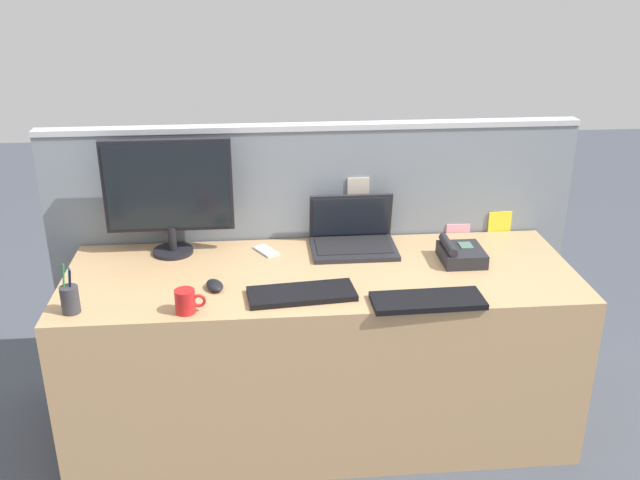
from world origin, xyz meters
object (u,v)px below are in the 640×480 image
object	(u,v)px
pen_cup	(70,299)
desktop_monitor	(168,190)
keyboard_spare	(428,301)
computer_mouse_right_hand	(215,285)
coffee_mug	(186,301)
laptop	(353,236)
keyboard_main	(302,294)
desk_phone	(460,254)
cell_phone_silver_slab	(266,251)

from	to	relation	value
pen_cup	desktop_monitor	bearing A→B (deg)	58.63
keyboard_spare	computer_mouse_right_hand	bearing A→B (deg)	165.13
coffee_mug	laptop	bearing A→B (deg)	38.61
laptop	pen_cup	bearing A→B (deg)	-155.30
keyboard_main	pen_cup	size ratio (longest dim) A/B	2.13
desktop_monitor	computer_mouse_right_hand	bearing A→B (deg)	-62.45
desktop_monitor	keyboard_spare	bearing A→B (deg)	-29.62
laptop	pen_cup	xyz separation A→B (m)	(-1.08, -0.50, 0.00)
desk_phone	keyboard_spare	world-z (taller)	desk_phone
cell_phone_silver_slab	coffee_mug	size ratio (longest dim) A/B	1.16
computer_mouse_right_hand	desktop_monitor	bearing A→B (deg)	96.44
desktop_monitor	cell_phone_silver_slab	size ratio (longest dim) A/B	4.12
laptop	keyboard_main	bearing A→B (deg)	-119.24
keyboard_spare	cell_phone_silver_slab	world-z (taller)	keyboard_spare
coffee_mug	computer_mouse_right_hand	bearing A→B (deg)	62.62
keyboard_main	computer_mouse_right_hand	distance (m)	0.34
pen_cup	laptop	bearing A→B (deg)	24.70
keyboard_spare	computer_mouse_right_hand	distance (m)	0.81
computer_mouse_right_hand	laptop	bearing A→B (deg)	10.64
computer_mouse_right_hand	cell_phone_silver_slab	xyz separation A→B (m)	(0.20, 0.34, -0.01)
computer_mouse_right_hand	cell_phone_silver_slab	distance (m)	0.39
keyboard_spare	desktop_monitor	bearing A→B (deg)	148.86
pen_cup	keyboard_main	bearing A→B (deg)	3.43
desktop_monitor	computer_mouse_right_hand	distance (m)	0.49
desktop_monitor	laptop	size ratio (longest dim) A/B	1.47
computer_mouse_right_hand	cell_phone_silver_slab	size ratio (longest dim) A/B	0.78
keyboard_main	keyboard_spare	size ratio (longest dim) A/B	0.97
pen_cup	coffee_mug	world-z (taller)	pen_cup
keyboard_spare	pen_cup	xyz separation A→B (m)	(-1.29, 0.05, 0.04)
desk_phone	keyboard_spare	distance (m)	0.42
desktop_monitor	keyboard_spare	world-z (taller)	desktop_monitor
keyboard_main	pen_cup	distance (m)	0.83
pen_cup	coffee_mug	bearing A→B (deg)	-5.19
laptop	cell_phone_silver_slab	xyz separation A→B (m)	(-0.38, -0.02, -0.05)
keyboard_spare	cell_phone_silver_slab	bearing A→B (deg)	136.47
computer_mouse_right_hand	keyboard_spare	bearing A→B (deg)	-34.46
keyboard_main	cell_phone_silver_slab	size ratio (longest dim) A/B	3.11
coffee_mug	keyboard_main	bearing A→B (deg)	11.75
keyboard_spare	cell_phone_silver_slab	size ratio (longest dim) A/B	3.20
pen_cup	cell_phone_silver_slab	bearing A→B (deg)	34.13
cell_phone_silver_slab	desktop_monitor	bearing A→B (deg)	145.44
keyboard_main	pen_cup	world-z (taller)	pen_cup
desk_phone	desktop_monitor	bearing A→B (deg)	170.51
cell_phone_silver_slab	coffee_mug	world-z (taller)	coffee_mug
keyboard_main	computer_mouse_right_hand	world-z (taller)	computer_mouse_right_hand
desktop_monitor	pen_cup	bearing A→B (deg)	-121.37
laptop	computer_mouse_right_hand	bearing A→B (deg)	-148.25
desk_phone	cell_phone_silver_slab	world-z (taller)	desk_phone
desktop_monitor	desk_phone	xyz separation A→B (m)	(1.20, -0.20, -0.24)
laptop	cell_phone_silver_slab	world-z (taller)	laptop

